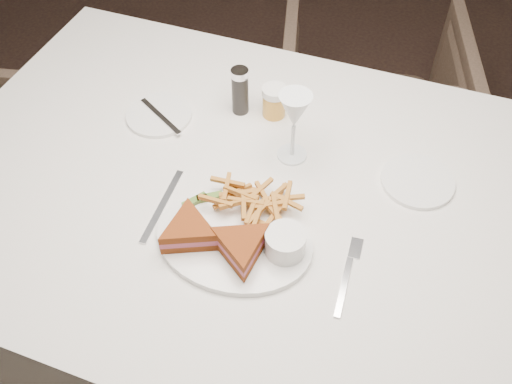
% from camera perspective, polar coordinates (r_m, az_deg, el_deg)
% --- Properties ---
extents(ground, '(5.00, 5.00, 0.00)m').
position_cam_1_polar(ground, '(1.98, -5.15, -9.45)').
color(ground, black).
rests_on(ground, ground).
extents(table, '(1.50, 1.01, 0.75)m').
position_cam_1_polar(table, '(1.54, 0.66, -9.02)').
color(table, silver).
rests_on(table, ground).
extents(chair_far, '(0.78, 0.75, 0.66)m').
position_cam_1_polar(chair_far, '(2.13, 11.21, 8.87)').
color(chair_far, '#48382C').
rests_on(chair_far, ground).
extents(table_setting, '(0.79, 0.61, 0.18)m').
position_cam_1_polar(table_setting, '(1.18, -0.52, -0.31)').
color(table_setting, white).
rests_on(table_setting, table).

